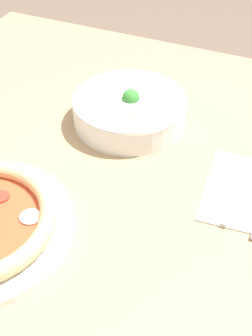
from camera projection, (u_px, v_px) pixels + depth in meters
The scene contains 3 objects.
dining_table at pixel (124, 204), 0.88m from camera, with size 1.05×0.87×0.74m.
bowl at pixel (130, 108), 0.86m from camera, with size 0.21×0.21×0.07m.
fork at pixel (244, 188), 0.74m from camera, with size 0.03×0.18×0.00m.
Camera 1 is at (0.25, -0.56, 1.26)m, focal length 50.00 mm.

